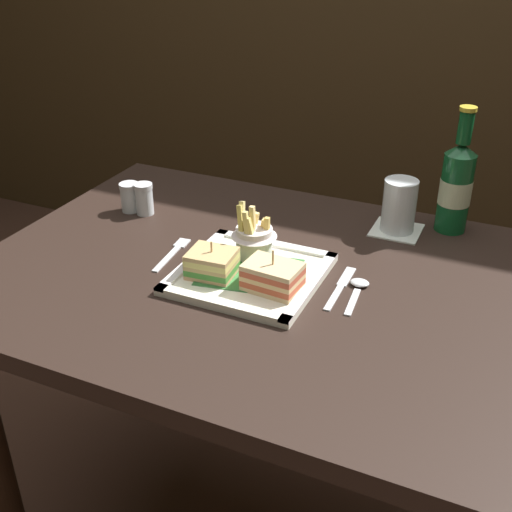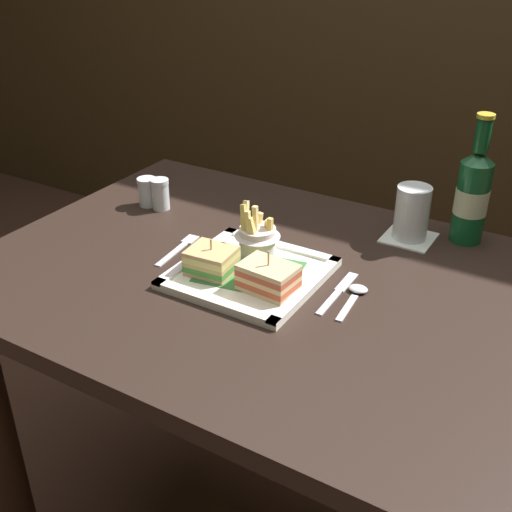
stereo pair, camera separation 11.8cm
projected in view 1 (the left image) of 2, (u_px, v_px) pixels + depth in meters
name	position (u px, v px, depth m)	size (l,w,h in m)	color
dining_table	(261.00, 336.00, 1.28)	(1.08, 0.78, 0.75)	black
square_plate	(250.00, 274.00, 1.19)	(0.26, 0.26, 0.02)	white
sandwich_half_left	(212.00, 263.00, 1.17)	(0.09, 0.08, 0.07)	tan
sandwich_half_right	(273.00, 277.00, 1.13)	(0.10, 0.08, 0.08)	#E1B986
fries_cup	(254.00, 236.00, 1.22)	(0.09, 0.09, 0.11)	silver
beer_bottle	(456.00, 185.00, 1.32)	(0.07, 0.07, 0.26)	#115026
drink_coaster	(396.00, 230.00, 1.36)	(0.10, 0.10, 0.00)	white
water_glass	(399.00, 209.00, 1.34)	(0.07, 0.07, 0.11)	silver
fork	(173.00, 252.00, 1.27)	(0.03, 0.14, 0.00)	silver
knife	(341.00, 286.00, 1.16)	(0.02, 0.16, 0.00)	silver
spoon	(358.00, 287.00, 1.15)	(0.03, 0.12, 0.01)	silver
salt_shaker	(130.00, 199.00, 1.44)	(0.04, 0.04, 0.07)	silver
pepper_shaker	(144.00, 201.00, 1.42)	(0.04, 0.04, 0.07)	silver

